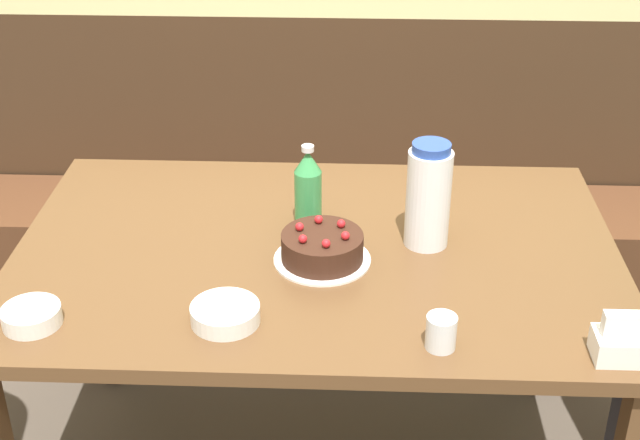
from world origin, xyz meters
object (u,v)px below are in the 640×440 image
birthday_cake (322,248)px  bowl_soup_white (32,316)px  bench_seat (327,260)px  water_pitcher (428,196)px  glass_water_tall (441,332)px  soju_bottle (308,187)px  napkin_holder (622,342)px  bowl_rice_small (225,314)px

birthday_cake → bowl_soup_white: bearing=-155.1°
bench_seat → birthday_cake: 1.06m
water_pitcher → bench_seat: bearing=108.2°
bowl_soup_white → glass_water_tall: 0.84m
glass_water_tall → water_pitcher: bearing=90.5°
water_pitcher → birthday_cake: bearing=-159.3°
birthday_cake → glass_water_tall: (0.25, -0.32, 0.00)m
soju_bottle → napkin_holder: bearing=-38.9°
glass_water_tall → bowl_rice_small: bearing=171.2°
napkin_holder → glass_water_tall: size_ratio=1.52×
bench_seat → bowl_soup_white: (-0.58, -1.16, 0.56)m
soju_bottle → birthday_cake: bearing=-76.7°
bowl_rice_small → glass_water_tall: size_ratio=2.01×
water_pitcher → bowl_soup_white: (-0.84, -0.37, -0.11)m
bench_seat → water_pitcher: size_ratio=10.06×
bowl_rice_small → glass_water_tall: glass_water_tall is taller
bowl_soup_white → bench_seat: bearing=63.6°
bench_seat → bowl_rice_small: (-0.18, -1.14, 0.56)m
birthday_cake → water_pitcher: water_pitcher is taller
water_pitcher → bowl_soup_white: size_ratio=2.12×
birthday_cake → water_pitcher: 0.28m
bench_seat → water_pitcher: 1.07m
water_pitcher → glass_water_tall: water_pitcher is taller
bench_seat → glass_water_tall: glass_water_tall is taller
napkin_holder → water_pitcher: bearing=129.3°
water_pitcher → soju_bottle: size_ratio=1.23×
birthday_cake → napkin_holder: (0.60, -0.34, 0.00)m
napkin_holder → glass_water_tall: (-0.35, 0.02, -0.00)m
bench_seat → bowl_soup_white: size_ratio=21.34×
bowl_soup_white → glass_water_tall: bearing=-3.0°
napkin_holder → bowl_soup_white: 1.19m
water_pitcher → glass_water_tall: size_ratio=3.61×
water_pitcher → napkin_holder: bearing=-50.7°
water_pitcher → bowl_soup_white: bearing=-156.3°
water_pitcher → glass_water_tall: 0.42m
napkin_holder → glass_water_tall: bearing=176.7°
water_pitcher → bowl_rice_small: bearing=-141.9°
birthday_cake → glass_water_tall: size_ratio=3.14×
bench_seat → bowl_rice_small: size_ratio=18.04×
bench_seat → birthday_cake: size_ratio=11.58×
bench_seat → bowl_soup_white: bearing=-116.4°
bowl_rice_small → glass_water_tall: (0.44, -0.07, 0.02)m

